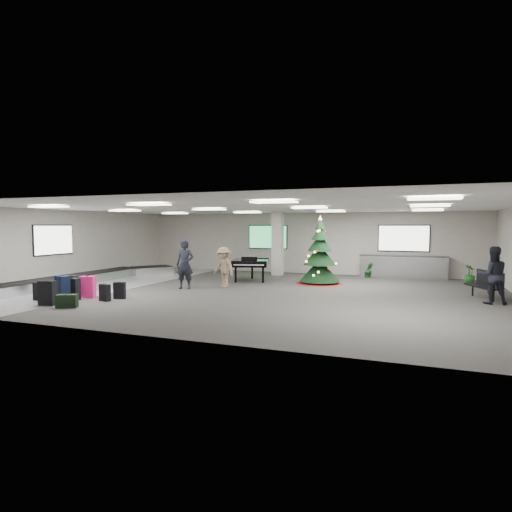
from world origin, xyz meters
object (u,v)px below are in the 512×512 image
at_px(bench, 486,283).
at_px(potted_plant_left, 368,270).
at_px(baggage_carousel, 91,278).
at_px(traveler_b, 224,267).
at_px(pink_suitcase, 88,287).
at_px(traveler_a, 185,265).
at_px(service_counter, 403,266).
at_px(traveler_bench, 493,275).
at_px(potted_plant_right, 470,274).
at_px(christmas_tree, 320,261).
at_px(grand_piano, 251,263).

distance_m(bench, potted_plant_left, 6.52).
xyz_separation_m(baggage_carousel, bench, (15.72, 1.35, 0.33)).
height_order(bench, traveler_b, traveler_b).
relative_size(pink_suitcase, traveler_a, 0.40).
bearing_deg(traveler_a, traveler_b, 23.63).
xyz_separation_m(service_counter, bench, (2.88, -5.38, -0.00)).
distance_m(pink_suitcase, traveler_b, 5.21).
height_order(traveler_bench, potted_plant_left, traveler_bench).
relative_size(traveler_a, potted_plant_left, 2.72).
height_order(baggage_carousel, traveler_a, traveler_a).
xyz_separation_m(traveler_b, potted_plant_right, (9.50, 4.99, -0.42)).
xyz_separation_m(baggage_carousel, potted_plant_left, (11.29, 6.13, 0.14)).
xyz_separation_m(bench, traveler_a, (-10.85, -1.52, 0.42)).
distance_m(christmas_tree, traveler_b, 4.22).
height_order(potted_plant_left, potted_plant_right, potted_plant_right).
distance_m(service_counter, traveler_bench, 6.99).
xyz_separation_m(grand_piano, traveler_a, (-1.53, -3.24, 0.15)).
xyz_separation_m(christmas_tree, bench, (6.16, -1.86, -0.46)).
bearing_deg(traveler_a, bench, -2.78).
height_order(traveler_a, potted_plant_left, traveler_a).
distance_m(christmas_tree, grand_piano, 3.16).
bearing_deg(service_counter, pink_suitcase, -135.00).
bearing_deg(traveler_b, service_counter, 63.78).
xyz_separation_m(baggage_carousel, traveler_bench, (15.76, 0.39, 0.71)).
distance_m(service_counter, bench, 6.11).
bearing_deg(traveler_a, baggage_carousel, 167.21).
height_order(traveler_a, traveler_b, traveler_a).
distance_m(christmas_tree, traveler_a, 5.78).
relative_size(grand_piano, traveler_a, 1.21).
height_order(service_counter, grand_piano, grand_piano).
distance_m(bench, potted_plant_right, 4.35).
bearing_deg(traveler_b, potted_plant_right, 49.48).
bearing_deg(bench, service_counter, 94.13).
bearing_deg(grand_piano, pink_suitcase, -135.57).
distance_m(baggage_carousel, traveler_bench, 15.78).
distance_m(baggage_carousel, christmas_tree, 10.11).
distance_m(service_counter, pink_suitcase, 14.16).
relative_size(service_counter, traveler_bench, 2.19).
bearing_deg(traveler_bench, service_counter, -71.78).
relative_size(baggage_carousel, traveler_a, 5.01).
bearing_deg(potted_plant_right, pink_suitcase, -145.00).
bearing_deg(christmas_tree, service_counter, 47.02).
distance_m(baggage_carousel, potted_plant_right, 16.66).
bearing_deg(potted_plant_left, traveler_bench, -52.12).
bearing_deg(potted_plant_right, traveler_bench, -88.86).
relative_size(service_counter, traveler_a, 2.09).
bearing_deg(christmas_tree, bench, -16.79).
bearing_deg(service_counter, christmas_tree, -132.98).
relative_size(christmas_tree, grand_piano, 1.26).
bearing_deg(bench, pink_suitcase, 175.73).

